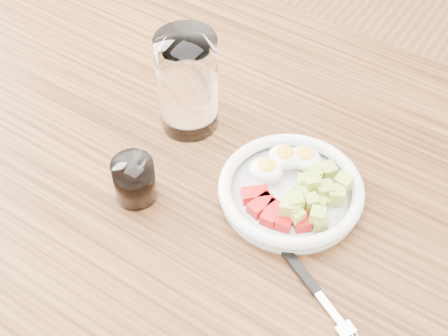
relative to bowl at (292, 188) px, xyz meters
The scene contains 5 objects.
dining_table 0.15m from the bowl, 155.71° to the right, with size 1.50×0.90×0.77m.
bowl is the anchor object (origin of this frame).
fork 0.14m from the bowl, 51.54° to the right, with size 0.18×0.10×0.01m.
water_glass 0.22m from the bowl, 168.35° to the left, with size 0.09×0.09×0.16m, color white.
coffee_glass 0.22m from the bowl, 147.25° to the right, with size 0.06×0.06×0.07m.
Camera 1 is at (0.32, -0.48, 1.48)m, focal length 50.00 mm.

